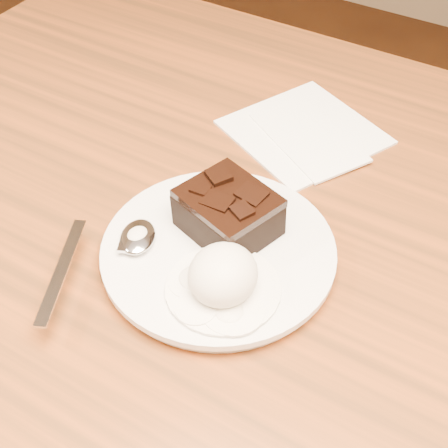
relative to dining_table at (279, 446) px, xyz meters
The scene contains 11 objects.
dining_table is the anchor object (origin of this frame).
plate 0.39m from the dining_table, 150.25° to the right, with size 0.22×0.22×0.02m, color silver.
brownie 0.42m from the dining_table, 168.74° to the right, with size 0.08×0.07×0.04m, color black.
ice_cream_scoop 0.42m from the dining_table, 116.13° to the right, with size 0.06×0.06×0.05m, color white.
melt_puddle 0.40m from the dining_table, 116.13° to the right, with size 0.10×0.10×0.00m, color white.
spoon 0.43m from the dining_table, 152.18° to the right, with size 0.03×0.18×0.01m, color silver, non-canonical shape.
napkin 0.43m from the dining_table, 116.07° to the left, with size 0.15×0.15×0.01m, color white.
crumb_a 0.41m from the dining_table, 121.49° to the right, with size 0.01×0.01×0.00m, color black.
crumb_b 0.40m from the dining_table, 131.77° to the right, with size 0.01×0.01×0.00m, color black.
crumb_c 0.40m from the dining_table, 118.74° to the right, with size 0.01×0.00×0.00m, color black.
crumb_d 0.41m from the dining_table, 106.02° to the right, with size 0.01×0.01×0.00m, color black.
Camera 1 is at (0.14, -0.38, 1.20)m, focal length 51.46 mm.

